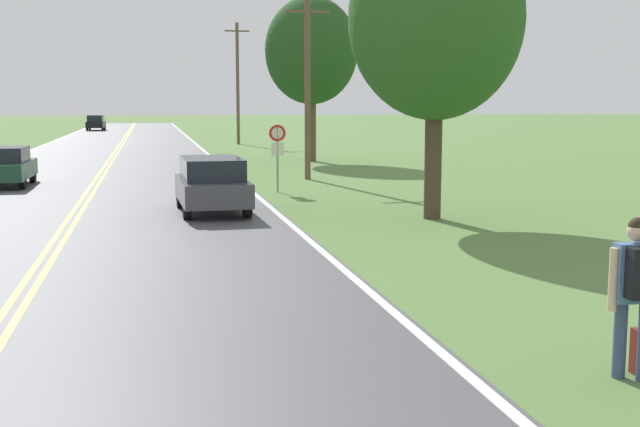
# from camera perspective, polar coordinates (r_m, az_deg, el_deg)

# --- Properties ---
(hitchhiker_person) EXTENTS (0.62, 0.45, 1.82)m
(hitchhiker_person) POSITION_cam_1_polar(r_m,az_deg,el_deg) (9.42, 21.64, -4.55)
(hitchhiker_person) COLOR #38476B
(hitchhiker_person) RESTS_ON ground
(traffic_sign) EXTENTS (0.60, 0.10, 2.34)m
(traffic_sign) POSITION_cam_1_polar(r_m,az_deg,el_deg) (27.50, -3.05, 5.14)
(traffic_sign) COLOR gray
(traffic_sign) RESTS_ON ground
(utility_pole_midground) EXTENTS (1.80, 0.24, 7.21)m
(utility_pole_midground) POSITION_cam_1_polar(r_m,az_deg,el_deg) (32.24, -0.89, 9.11)
(utility_pole_midground) COLOR brown
(utility_pole_midground) RESTS_ON ground
(utility_pole_far) EXTENTS (1.80, 0.24, 8.90)m
(utility_pole_far) POSITION_cam_1_polar(r_m,az_deg,el_deg) (60.36, -5.87, 9.29)
(utility_pole_far) COLOR brown
(utility_pole_far) RESTS_ON ground
(tree_left_verge) EXTENTS (4.54, 4.54, 7.82)m
(tree_left_verge) POSITION_cam_1_polar(r_m,az_deg,el_deg) (21.43, 8.23, 13.50)
(tree_left_verge) COLOR #473828
(tree_left_verge) RESTS_ON ground
(tree_mid_treeline) EXTENTS (4.84, 4.84, 8.55)m
(tree_mid_treeline) POSITION_cam_1_polar(r_m,az_deg,el_deg) (42.53, -0.62, 11.49)
(tree_mid_treeline) COLOR brown
(tree_mid_treeline) RESTS_ON ground
(car_dark_grey_hatchback_nearest) EXTENTS (1.91, 3.99, 1.55)m
(car_dark_grey_hatchback_nearest) POSITION_cam_1_polar(r_m,az_deg,el_deg) (22.58, -7.70, 2.15)
(car_dark_grey_hatchback_nearest) COLOR black
(car_dark_grey_hatchback_nearest) RESTS_ON ground
(car_dark_green_sedan_approaching) EXTENTS (1.72, 4.06, 1.46)m
(car_dark_green_sedan_approaching) POSITION_cam_1_polar(r_m,az_deg,el_deg) (31.69, -21.46, 3.17)
(car_dark_green_sedan_approaching) COLOR black
(car_dark_green_sedan_approaching) RESTS_ON ground
(car_black_van_mid_near) EXTENTS (1.97, 4.67, 1.70)m
(car_black_van_mid_near) POSITION_cam_1_polar(r_m,az_deg,el_deg) (93.88, -15.65, 6.26)
(car_black_van_mid_near) COLOR black
(car_black_van_mid_near) RESTS_ON ground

